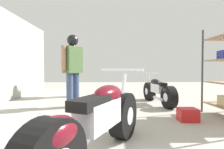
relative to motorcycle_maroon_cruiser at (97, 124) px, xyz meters
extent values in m
plane|color=#A8A399|center=(0.00, 2.20, -0.40)|extent=(18.60, 18.60, 0.00)
cylinder|color=#38383D|center=(2.18, 2.17, 0.50)|extent=(0.04, 0.04, 1.80)
cylinder|color=black|center=(0.31, 0.67, -0.09)|extent=(0.44, 0.64, 0.62)
cylinder|color=silver|center=(0.31, 0.67, -0.09)|extent=(0.29, 0.30, 0.24)
cube|color=silver|center=(0.02, 0.04, 0.09)|extent=(0.47, 0.66, 0.27)
ellipsoid|color=#5B0F19|center=(0.11, 0.23, 0.26)|extent=(0.44, 0.56, 0.21)
cube|color=black|center=(-0.05, -0.12, 0.23)|extent=(0.39, 0.51, 0.10)
ellipsoid|color=#5B0F19|center=(-0.25, -0.55, 0.11)|extent=(0.41, 0.49, 0.23)
cylinder|color=silver|center=(0.30, 0.64, 0.20)|extent=(0.15, 0.24, 0.56)
cylinder|color=silver|center=(0.28, 0.60, 0.53)|extent=(0.56, 0.28, 0.03)
cylinder|color=silver|center=(-0.23, -0.17, -0.18)|extent=(0.30, 0.52, 0.09)
cylinder|color=black|center=(1.35, 3.72, -0.13)|extent=(0.27, 0.57, 0.54)
cylinder|color=silver|center=(1.35, 3.72, -0.13)|extent=(0.23, 0.24, 0.21)
cylinder|color=black|center=(1.56, 2.51, -0.13)|extent=(0.27, 0.57, 0.54)
cylinder|color=silver|center=(1.56, 2.51, -0.13)|extent=(0.23, 0.24, 0.21)
cube|color=silver|center=(1.45, 3.11, 0.03)|extent=(0.29, 0.57, 0.24)
ellipsoid|color=black|center=(1.42, 3.30, 0.18)|extent=(0.29, 0.47, 0.19)
cube|color=black|center=(1.48, 2.96, 0.15)|extent=(0.25, 0.43, 0.08)
ellipsoid|color=black|center=(1.55, 2.55, 0.04)|extent=(0.28, 0.40, 0.20)
cylinder|color=silver|center=(1.36, 3.69, 0.13)|extent=(0.08, 0.22, 0.49)
cylinder|color=silver|center=(1.36, 3.65, 0.42)|extent=(0.52, 0.12, 0.03)
cylinder|color=silver|center=(1.38, 2.84, -0.21)|extent=(0.15, 0.47, 0.08)
cylinder|color=#384766|center=(-0.84, 2.63, 0.03)|extent=(0.23, 0.23, 0.85)
cylinder|color=#384766|center=(-0.72, 2.81, 0.03)|extent=(0.23, 0.23, 0.85)
cube|color=#476638|center=(-0.78, 2.72, 0.78)|extent=(0.47, 0.53, 0.65)
cylinder|color=#9E7051|center=(-0.95, 2.48, 0.80)|extent=(0.16, 0.16, 0.60)
cylinder|color=#9E7051|center=(-0.61, 2.96, 0.80)|extent=(0.16, 0.16, 0.60)
sphere|color=black|center=(-0.78, 2.72, 1.24)|extent=(0.23, 0.23, 0.23)
sphere|color=black|center=(-0.78, 2.72, 1.26)|extent=(0.28, 0.28, 0.28)
cylinder|color=#384766|center=(-1.11, 4.36, 0.03)|extent=(0.22, 0.22, 0.86)
cylinder|color=#384766|center=(-1.19, 4.56, 0.03)|extent=(0.22, 0.22, 0.86)
cube|color=#B2A899|center=(-1.15, 4.46, 0.79)|extent=(0.43, 0.54, 0.66)
cylinder|color=tan|center=(-1.03, 4.19, 0.82)|extent=(0.15, 0.15, 0.60)
cylinder|color=tan|center=(-1.27, 4.73, 0.82)|extent=(0.15, 0.15, 0.60)
sphere|color=black|center=(-1.15, 4.46, 1.27)|extent=(0.24, 0.24, 0.24)
sphere|color=black|center=(-1.15, 4.46, 1.28)|extent=(0.28, 0.28, 0.28)
cube|color=#B21919|center=(1.55, 1.46, -0.28)|extent=(0.33, 0.28, 0.23)
camera|label=1|loc=(0.12, -1.79, 0.54)|focal=29.08mm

